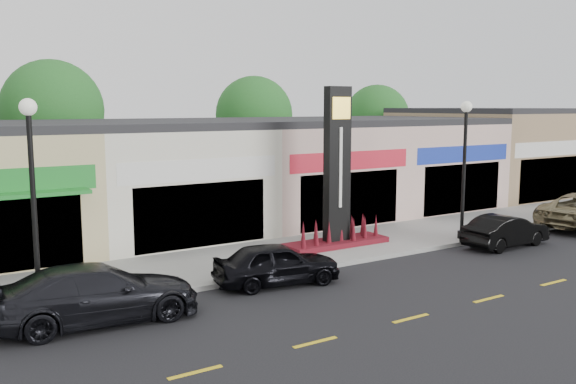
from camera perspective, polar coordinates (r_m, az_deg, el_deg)
name	(u,v)px	position (r m, az deg, el deg)	size (l,w,h in m)	color
ground	(340,289)	(18.48, 4.90, -9.05)	(120.00, 120.00, 0.00)	black
sidewalk	(267,257)	(21.95, -2.02, -6.06)	(52.00, 4.30, 0.15)	gray
curb	(301,271)	(20.11, 1.25, -7.39)	(52.00, 0.20, 0.15)	gray
shop_cream	(155,176)	(27.30, -12.38, 1.49)	(7.00, 10.01, 4.80)	beige
shop_pink_w	(289,167)	(30.39, 0.12, 2.33)	(7.00, 10.01, 4.80)	beige
shop_pink_e	(395,161)	(34.64, 9.95, 2.91)	(7.00, 10.01, 4.80)	beige
shop_tan	(479,151)	(39.66, 17.48, 3.66)	(7.00, 10.01, 5.30)	olive
tree_rear_west	(53,110)	(34.20, -21.17, 7.17)	(5.20, 5.20, 7.83)	#382619
tree_rear_mid	(254,115)	(38.42, -3.19, 7.23)	(4.80, 4.80, 7.29)	#382619
tree_rear_east	(377,117)	(44.17, 8.30, 6.93)	(4.60, 4.60, 6.94)	#382619
lamp_west_near	(32,183)	(16.87, -22.80, 0.79)	(0.44, 0.44, 5.47)	black
lamp_east_near	(465,156)	(25.07, 16.19, 3.27)	(0.44, 0.44, 5.47)	black
pylon_sign	(337,190)	(23.04, 4.60, 0.17)	(4.20, 1.30, 6.00)	#530E16
car_dark_sedan	(97,294)	(16.28, -17.42, -9.06)	(5.09, 2.07, 1.48)	black
car_black_sedan	(277,263)	(18.71, -1.07, -6.71)	(3.87, 1.56, 1.32)	black
car_black_conv	(506,231)	(25.11, 19.72, -3.44)	(3.81, 1.33, 1.26)	black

